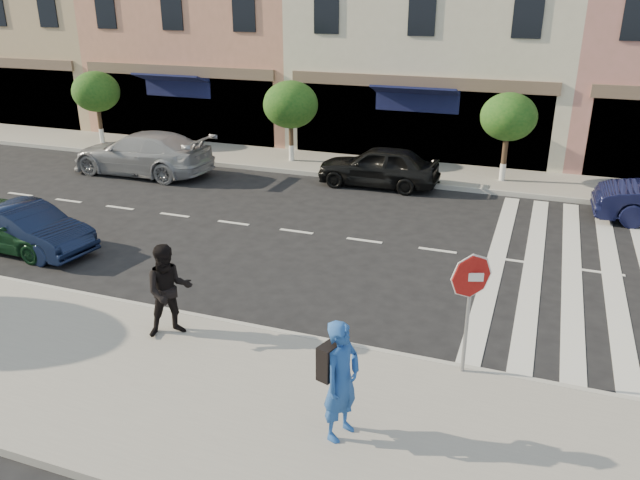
{
  "coord_description": "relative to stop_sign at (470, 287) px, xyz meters",
  "views": [
    {
      "loc": [
        4.34,
        -11.21,
        6.32
      ],
      "look_at": [
        0.07,
        0.34,
        1.4
      ],
      "focal_mm": 35.0,
      "sensor_mm": 36.0,
      "label": 1
    }
  ],
  "objects": [
    {
      "name": "sidewalk_near",
      "position": [
        -3.45,
        -2.08,
        -1.71
      ],
      "size": [
        60.0,
        4.5,
        0.15
      ],
      "primitive_type": "cube",
      "color": "gray",
      "rests_on": "ground"
    },
    {
      "name": "building_centre",
      "position": [
        -3.95,
        18.67,
        3.71
      ],
      "size": [
        11.0,
        9.0,
        11.0
      ],
      "primitive_type": "cube",
      "color": "beige",
      "rests_on": "ground"
    },
    {
      "name": "stop_sign",
      "position": [
        0.0,
        0.0,
        0.0
      ],
      "size": [
        0.75,
        0.29,
        2.23
      ],
      "rotation": [
        0.0,
        0.0,
        0.33
      ],
      "color": "gray",
      "rests_on": "sidewalk_near"
    },
    {
      "name": "sidewalk_far",
      "position": [
        -3.45,
        12.67,
        -1.71
      ],
      "size": [
        60.0,
        3.0,
        0.15
      ],
      "primitive_type": "cube",
      "color": "gray",
      "rests_on": "ground"
    },
    {
      "name": "street_tree_wb",
      "position": [
        -8.45,
        12.47,
        0.52
      ],
      "size": [
        2.1,
        2.1,
        3.06
      ],
      "color": "#473323",
      "rests_on": "sidewalk_far"
    },
    {
      "name": "car_far_left",
      "position": [
        -13.06,
        9.27,
        -1.01
      ],
      "size": [
        5.41,
        2.25,
        1.56
      ],
      "primitive_type": "imported",
      "rotation": [
        0.0,
        0.0,
        -1.58
      ],
      "color": "#939498",
      "rests_on": "ground"
    },
    {
      "name": "street_tree_wa",
      "position": [
        -17.45,
        12.47,
        0.55
      ],
      "size": [
        2.0,
        2.0,
        3.05
      ],
      "color": "#473323",
      "rests_on": "sidewalk_far"
    },
    {
      "name": "car_near_left",
      "position": [
        -11.95,
        1.97,
        -1.14
      ],
      "size": [
        3.83,
        1.64,
        1.29
      ],
      "primitive_type": "imported",
      "rotation": [
        0.0,
        0.0,
        1.54
      ],
      "color": "#10321B",
      "rests_on": "ground"
    },
    {
      "name": "street_tree_c",
      "position": [
        -0.45,
        12.47,
        0.57
      ],
      "size": [
        1.9,
        1.9,
        3.04
      ],
      "color": "#473323",
      "rests_on": "sidewalk_far"
    },
    {
      "name": "walker",
      "position": [
        -5.46,
        -0.63,
        -0.72
      ],
      "size": [
        1.13,
        1.11,
        1.84
      ],
      "primitive_type": "imported",
      "rotation": [
        0.0,
        0.0,
        0.69
      ],
      "color": "black",
      "rests_on": "sidewalk_near"
    },
    {
      "name": "car_far_mid",
      "position": [
        -4.48,
        10.77,
        -1.08
      ],
      "size": [
        4.19,
        1.75,
        1.42
      ],
      "primitive_type": "imported",
      "rotation": [
        0.0,
        0.0,
        -1.55
      ],
      "color": "black",
      "rests_on": "ground"
    },
    {
      "name": "ground",
      "position": [
        -3.45,
        1.67,
        -1.79
      ],
      "size": [
        120.0,
        120.0,
        0.0
      ],
      "primitive_type": "plane",
      "color": "black",
      "rests_on": "ground"
    },
    {
      "name": "car_near_mid",
      "position": [
        -11.45,
        1.97,
        -1.17
      ],
      "size": [
        3.88,
        1.76,
        1.24
      ],
      "primitive_type": "imported",
      "rotation": [
        0.0,
        0.0,
        1.45
      ],
      "color": "black",
      "rests_on": "ground"
    },
    {
      "name": "photographer",
      "position": [
        -1.46,
        -2.3,
        -0.69
      ],
      "size": [
        0.65,
        0.8,
        1.89
      ],
      "primitive_type": "imported",
      "rotation": [
        0.0,
        0.0,
        1.26
      ],
      "color": "#214C99",
      "rests_on": "sidewalk_near"
    }
  ]
}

